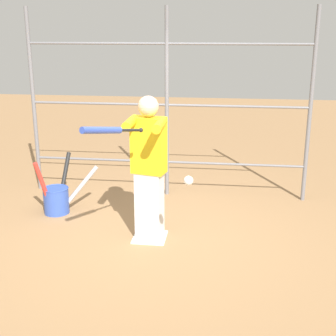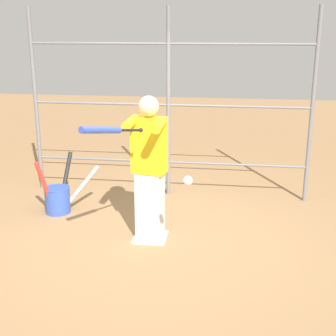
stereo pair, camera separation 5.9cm
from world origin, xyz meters
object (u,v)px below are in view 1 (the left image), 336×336
Objects in this scene: baseball_bat_swinging at (107,130)px; bat_bucket at (57,198)px; batter at (149,165)px; softball_in_flight at (189,181)px.

baseball_bat_swinging is 0.92× the size of bat_bucket.
bat_bucket is at bearing -53.74° from baseball_bat_swinging.
batter is at bearing 154.57° from bat_bucket.
softball_in_flight is 2.58m from bat_bucket.
batter is at bearing -56.42° from softball_in_flight.
softball_in_flight is (-0.77, -0.12, -0.51)m from baseball_bat_swinging.
batter reaches higher than softball_in_flight.
bat_bucket is (1.95, -1.48, -0.82)m from softball_in_flight.
batter is 1.13m from baseball_bat_swinging.
batter is 18.19× the size of softball_in_flight.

